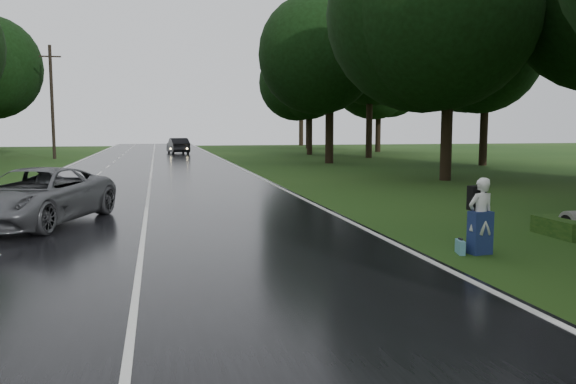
# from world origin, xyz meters

# --- Properties ---
(ground) EXTENTS (160.00, 160.00, 0.00)m
(ground) POSITION_xyz_m (0.00, 0.00, 0.00)
(ground) COLOR #214013
(ground) RESTS_ON ground
(road) EXTENTS (12.00, 140.00, 0.04)m
(road) POSITION_xyz_m (0.00, 20.00, 0.02)
(road) COLOR black
(road) RESTS_ON ground
(lane_center) EXTENTS (0.12, 140.00, 0.01)m
(lane_center) POSITION_xyz_m (0.00, 20.00, 0.04)
(lane_center) COLOR silver
(lane_center) RESTS_ON road
(grey_car) EXTENTS (4.38, 6.24, 1.58)m
(grey_car) POSITION_xyz_m (-3.00, 7.35, 0.83)
(grey_car) COLOR #515256
(grey_car) RESTS_ON road
(far_car) EXTENTS (2.34, 5.14, 1.64)m
(far_car) POSITION_xyz_m (2.50, 51.28, 0.86)
(far_car) COLOR black
(far_car) RESTS_ON road
(hitchhiker) EXTENTS (0.66, 0.61, 1.68)m
(hitchhiker) POSITION_xyz_m (7.25, 1.21, 0.78)
(hitchhiker) COLOR silver
(hitchhiker) RESTS_ON ground
(suitcase) EXTENTS (0.23, 0.44, 0.30)m
(suitcase) POSITION_xyz_m (6.84, 1.29, 0.15)
(suitcase) COLOR #5695A8
(suitcase) RESTS_ON ground
(utility_pole_far) EXTENTS (1.80, 0.28, 9.88)m
(utility_pole_far) POSITION_xyz_m (-8.50, 44.32, 0.00)
(utility_pole_far) COLOR black
(utility_pole_far) RESTS_ON ground
(tree_right_d) EXTENTS (9.23, 9.23, 14.42)m
(tree_right_d) POSITION_xyz_m (15.14, 17.65, 0.00)
(tree_right_d) COLOR black
(tree_right_d) RESTS_ON ground
(tree_right_e) EXTENTS (9.24, 9.24, 14.44)m
(tree_right_e) POSITION_xyz_m (13.39, 32.92, 0.00)
(tree_right_e) COLOR black
(tree_right_e) RESTS_ON ground
(tree_right_f) EXTENTS (8.41, 8.41, 13.14)m
(tree_right_f) POSITION_xyz_m (15.58, 47.14, 0.00)
(tree_right_f) COLOR black
(tree_right_f) RESTS_ON ground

